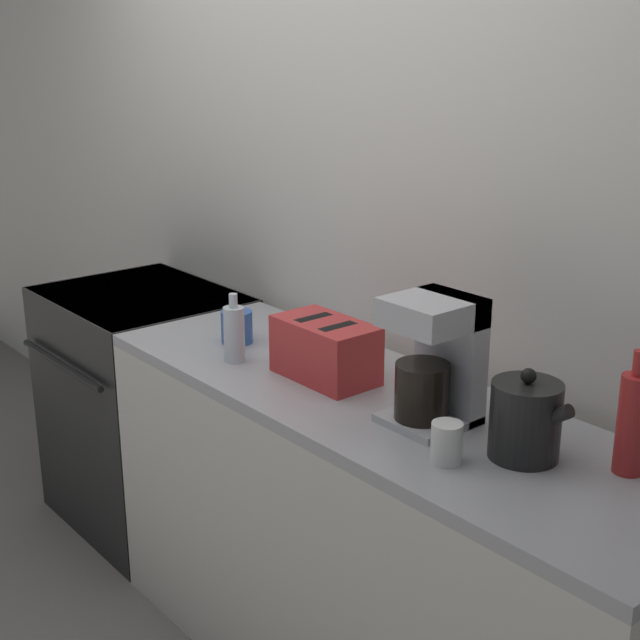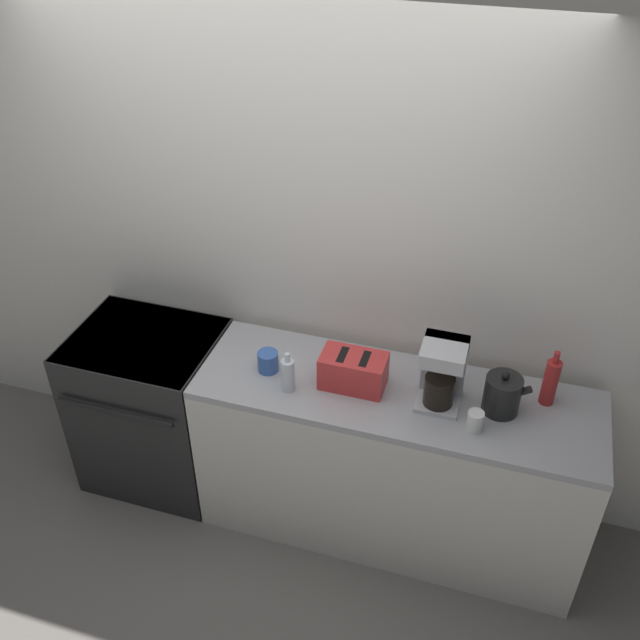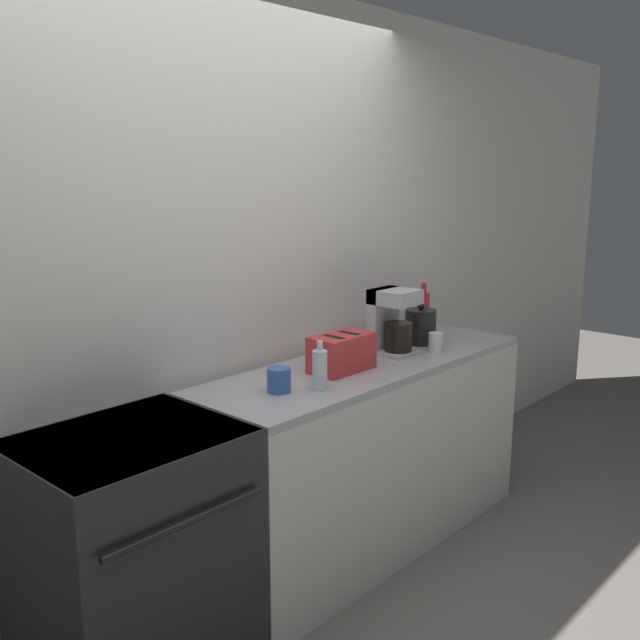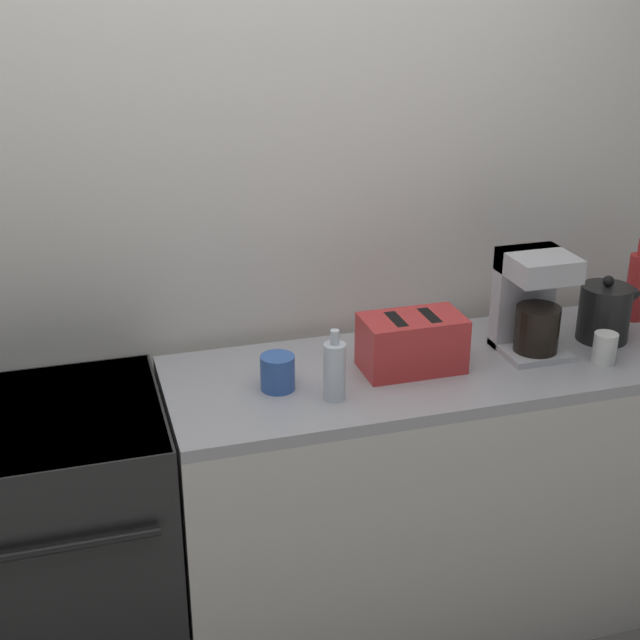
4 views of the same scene
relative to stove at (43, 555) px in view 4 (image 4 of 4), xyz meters
name	(u,v)px [view 4 (image 4 of 4)]	position (x,y,z in m)	size (l,w,h in m)	color
wall_back	(230,222)	(0.64, 0.36, 0.83)	(8.00, 0.05, 2.60)	silver
stove	(43,555)	(0.00, 0.00, 0.00)	(0.73, 0.64, 0.92)	black
counter_block	(463,488)	(1.30, -0.01, -0.01)	(1.85, 0.58, 0.92)	silver
kettle	(605,312)	(1.76, 0.01, 0.54)	(0.20, 0.16, 0.21)	black
toaster	(412,343)	(1.10, -0.02, 0.53)	(0.30, 0.17, 0.16)	red
coffee_maker	(532,300)	(1.49, 0.00, 0.61)	(0.19, 0.20, 0.32)	#B7B7BC
bottle_clear	(334,370)	(0.82, -0.14, 0.53)	(0.06, 0.06, 0.20)	silver
bottle_red	(637,286)	(1.95, 0.13, 0.57)	(0.07, 0.07, 0.28)	#B72828
cup_white	(605,348)	(1.66, -0.14, 0.50)	(0.07, 0.07, 0.09)	white
cup_blue	(278,373)	(0.69, -0.03, 0.50)	(0.10, 0.10, 0.10)	#3860B2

